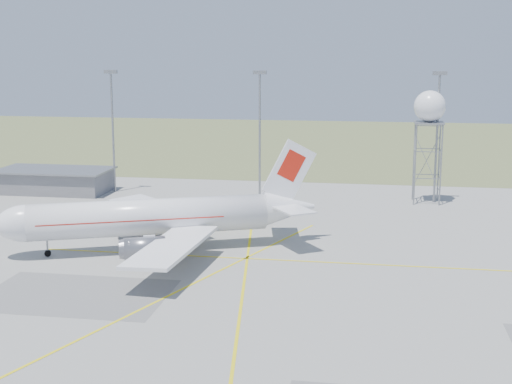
% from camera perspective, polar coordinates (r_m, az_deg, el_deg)
% --- Properties ---
extents(ground, '(400.00, 400.00, 0.00)m').
position_cam_1_polar(ground, '(53.74, -0.44, -14.60)').
color(ground, gray).
rests_on(ground, ground).
extents(grass_strip, '(400.00, 120.00, 0.03)m').
position_cam_1_polar(grass_strip, '(189.33, 6.89, 3.94)').
color(grass_strip, '#4E6035').
rests_on(grass_strip, ground).
extents(building_grey, '(19.00, 10.00, 3.90)m').
position_cam_1_polar(building_grey, '(125.62, -15.82, 0.89)').
color(building_grey, slate).
rests_on(building_grey, ground).
extents(mast_a, '(2.20, 0.50, 20.50)m').
position_cam_1_polar(mast_a, '(122.21, -11.41, 5.60)').
color(mast_a, gray).
rests_on(mast_a, ground).
extents(mast_b, '(2.20, 0.50, 20.50)m').
position_cam_1_polar(mast_b, '(115.72, 0.30, 5.52)').
color(mast_b, gray).
rests_on(mast_b, ground).
extents(mast_c, '(2.20, 0.50, 20.50)m').
position_cam_1_polar(mast_c, '(114.66, 14.31, 5.13)').
color(mast_c, gray).
rests_on(mast_c, ground).
extents(airliner_main, '(36.70, 34.35, 12.99)m').
position_cam_1_polar(airliner_main, '(85.73, -8.09, -2.05)').
color(airliner_main, white).
rests_on(airliner_main, ground).
extents(radar_tower, '(4.86, 4.86, 17.60)m').
position_cam_1_polar(radar_tower, '(114.32, 13.61, 4.04)').
color(radar_tower, gray).
rests_on(radar_tower, ground).
extents(fire_truck, '(8.91, 5.53, 3.38)m').
position_cam_1_polar(fire_truck, '(97.97, -2.48, -1.70)').
color(fire_truck, yellow).
rests_on(fire_truck, ground).
extents(baggage_tug, '(2.53, 2.06, 1.90)m').
position_cam_1_polar(baggage_tug, '(106.97, -10.71, -1.29)').
color(baggage_tug, red).
rests_on(baggage_tug, ground).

